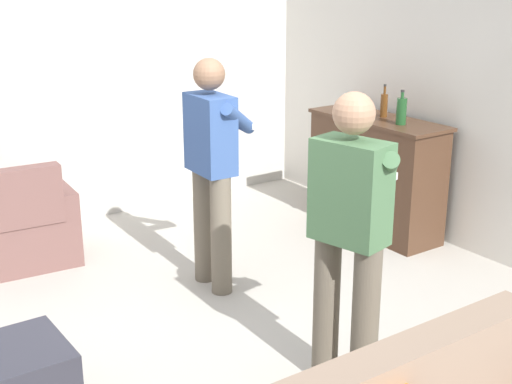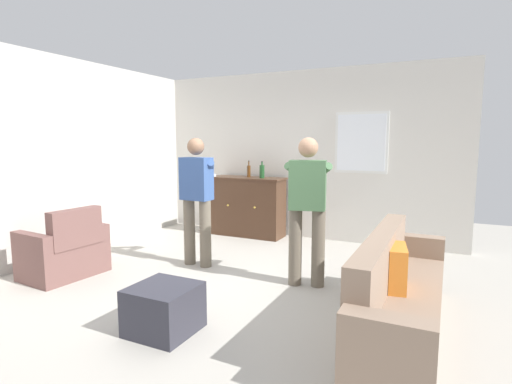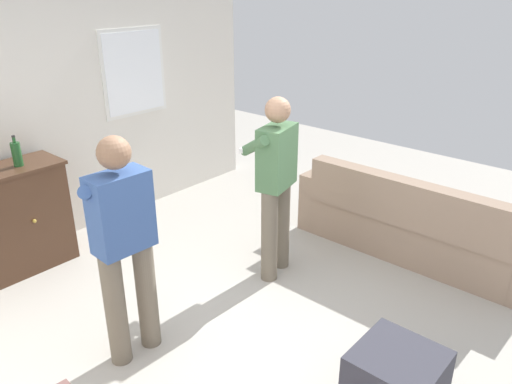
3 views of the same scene
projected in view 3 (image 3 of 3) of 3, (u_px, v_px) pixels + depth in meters
ground at (249, 333)px, 3.93m from camera, size 10.40×10.40×0.00m
wall_back_with_window at (53, 105)px, 5.00m from camera, size 5.20×0.15×2.80m
couch at (409, 227)px, 4.90m from camera, size 0.57×2.38×0.87m
bottle_liquor_amber at (17, 154)px, 4.45m from camera, size 0.08×0.08×0.28m
ottoman at (396, 380)px, 3.21m from camera, size 0.53×0.53×0.41m
person_standing_left at (123, 240)px, 3.39m from camera, size 0.56×0.48×1.68m
person_standing_right at (275, 180)px, 4.40m from camera, size 0.54×0.51×1.68m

